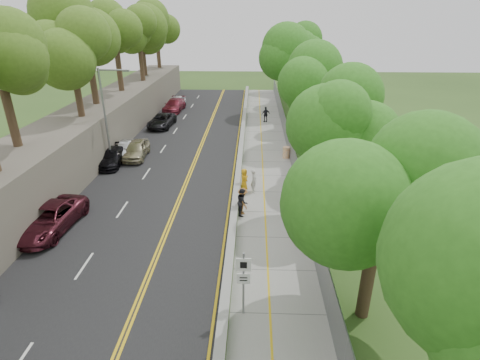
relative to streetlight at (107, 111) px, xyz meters
name	(u,v)px	position (x,y,z in m)	size (l,w,h in m)	color
ground	(224,270)	(10.46, -14.00, -4.64)	(140.00, 140.00, 0.00)	#33511E
road	(176,161)	(5.06, 1.00, -4.62)	(11.20, 66.00, 0.04)	black
sidewalk	(266,162)	(13.01, 1.00, -4.61)	(4.20, 66.00, 0.05)	gray
jersey_barrier	(240,159)	(10.71, 1.00, -4.34)	(0.42, 66.00, 0.60)	#95EE41
rock_embankment	(81,138)	(-3.04, 1.00, -2.64)	(5.00, 66.00, 4.00)	#595147
chainlink_fence	(291,152)	(15.11, 1.00, -3.64)	(0.04, 66.00, 2.00)	slate
trees_embankment	(68,32)	(-2.54, 1.00, 5.86)	(6.40, 66.00, 13.00)	#4E7720
trees_fenceside	(325,80)	(17.46, 1.00, 2.36)	(7.00, 66.00, 14.00)	#398522
streetlight	(107,111)	(0.00, 0.00, 0.00)	(2.52, 0.22, 8.00)	gray
signpost	(244,277)	(11.51, -17.02, -2.68)	(0.62, 0.09, 3.10)	gray
construction_barrel	(286,152)	(14.76, 2.00, -4.09)	(0.61, 0.61, 1.01)	orange
concrete_block	(303,231)	(14.76, -11.00, -4.16)	(1.29, 0.97, 0.86)	slate
car_2	(49,218)	(-0.14, -10.63, -3.83)	(2.54, 5.51, 1.53)	#551C28
car_3	(112,157)	(-0.14, -0.03, -3.94)	(1.86, 4.57, 1.33)	black
car_4	(136,150)	(1.46, 1.62, -3.85)	(1.78, 4.43, 1.51)	tan
car_5	(128,149)	(0.60, 1.91, -3.94)	(1.41, 4.03, 1.33)	silver
car_6	(162,121)	(1.46, 11.52, -3.90)	(2.33, 5.05, 1.40)	black
car_7	(174,105)	(1.43, 18.91, -3.82)	(2.17, 5.34, 1.55)	maroon
car_8	(177,102)	(1.46, 20.63, -3.79)	(1.91, 4.75, 1.62)	white
painter_0	(244,180)	(11.21, -4.72, -3.77)	(0.80, 0.52, 1.64)	gold
painter_1	(254,181)	(11.91, -5.02, -3.73)	(0.63, 0.41, 1.72)	beige
painter_2	(243,202)	(11.21, -8.34, -3.69)	(0.87, 0.68, 1.79)	black
painter_3	(243,201)	(11.21, -8.23, -3.71)	(1.14, 0.66, 1.76)	#975F2F
person_far	(266,114)	(13.26, 13.94, -3.68)	(1.06, 0.44, 1.81)	black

